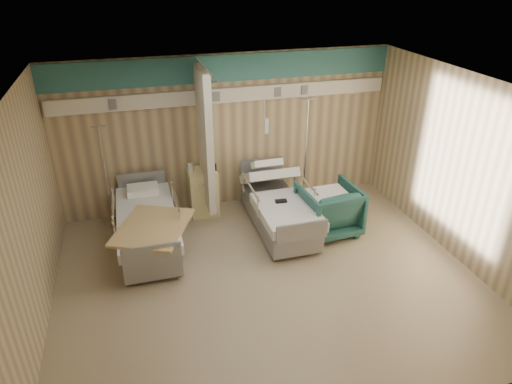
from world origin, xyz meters
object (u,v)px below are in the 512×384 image
bed_left (148,231)px  visitor_armchair (329,209)px  bedside_cabinet (203,192)px  iv_stand_left (111,204)px  iv_stand_right (304,184)px  bed_right (279,212)px

bed_left → visitor_armchair: (2.97, -0.32, 0.11)m
bedside_cabinet → iv_stand_left: iv_stand_left is taller
iv_stand_left → iv_stand_right: bearing=-3.9°
bedside_cabinet → iv_stand_right: iv_stand_right is taller
bed_right → bed_left: bearing=180.0°
visitor_armchair → iv_stand_right: iv_stand_right is taller
iv_stand_left → bed_left: bearing=-59.8°
bedside_cabinet → iv_stand_right: bearing=-5.1°
bed_left → bedside_cabinet: bearing=40.6°
bed_right → visitor_armchair: size_ratio=2.29×
bedside_cabinet → iv_stand_right: 1.89m
bed_right → iv_stand_left: bearing=160.6°
iv_stand_left → bedside_cabinet: bearing=-2.6°
bed_left → iv_stand_left: (-0.57, 0.97, 0.06)m
bed_right → iv_stand_right: (0.73, 0.73, 0.11)m
bed_right → iv_stand_right: size_ratio=1.05×
bed_right → iv_stand_left: (-2.77, 0.97, 0.06)m
bed_right → visitor_armchair: 0.84m
bed_right → bedside_cabinet: bearing=142.0°
bed_right → bed_left: same height
bed_left → visitor_armchair: 2.99m
bed_left → iv_stand_right: (2.93, 0.73, 0.11)m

